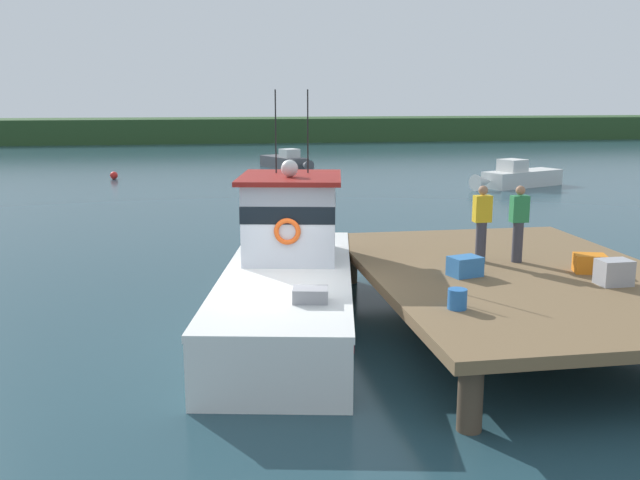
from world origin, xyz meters
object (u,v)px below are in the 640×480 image
(main_fishing_boat, at_px, (289,273))
(mooring_buoy_spare_mooring, at_px, (449,248))
(deckhand_further_back, at_px, (482,222))
(deckhand_by_the_boat, at_px, (519,222))
(moored_boat_outer_mooring, at_px, (517,177))
(mooring_buoy_outer, at_px, (114,175))
(bait_bucket, at_px, (457,299))
(crate_stack_mid_dock, at_px, (465,266))
(crate_single_by_cleat, at_px, (614,272))
(moored_boat_mid_harbor, at_px, (287,162))
(crate_stack_near_edge, at_px, (590,263))
(mooring_buoy_channel_marker, at_px, (289,207))

(main_fishing_boat, bearing_deg, mooring_buoy_spare_mooring, 43.91)
(main_fishing_boat, height_order, deckhand_further_back, main_fishing_boat)
(deckhand_by_the_boat, distance_m, mooring_buoy_spare_mooring, 6.07)
(moored_boat_outer_mooring, height_order, mooring_buoy_outer, moored_boat_outer_mooring)
(main_fishing_boat, xyz_separation_m, bait_bucket, (2.36, -3.57, 0.36))
(main_fishing_boat, relative_size, crate_stack_mid_dock, 16.61)
(deckhand_further_back, xyz_separation_m, mooring_buoy_spare_mooring, (1.37, 5.62, -1.81))
(deckhand_further_back, xyz_separation_m, moored_boat_outer_mooring, (10.38, 20.51, -1.56))
(crate_single_by_cleat, height_order, mooring_buoy_spare_mooring, crate_single_by_cleat)
(mooring_buoy_spare_mooring, bearing_deg, moored_boat_outer_mooring, 58.82)
(crate_single_by_cleat, height_order, deckhand_by_the_boat, deckhand_by_the_boat)
(moored_boat_outer_mooring, bearing_deg, mooring_buoy_outer, 161.53)
(moored_boat_mid_harbor, bearing_deg, main_fishing_boat, -96.68)
(deckhand_by_the_boat, height_order, deckhand_further_back, same)
(moored_boat_outer_mooring, xyz_separation_m, mooring_buoy_outer, (-21.18, 7.07, -0.29))
(main_fishing_boat, height_order, bait_bucket, main_fishing_boat)
(crate_stack_near_edge, height_order, mooring_buoy_spare_mooring, crate_stack_near_edge)
(crate_stack_mid_dock, height_order, moored_boat_outer_mooring, crate_stack_mid_dock)
(deckhand_further_back, bearing_deg, crate_single_by_cleat, -51.43)
(crate_single_by_cleat, distance_m, deckhand_by_the_boat, 2.35)
(crate_stack_near_edge, relative_size, deckhand_by_the_boat, 0.37)
(deckhand_by_the_boat, bearing_deg, mooring_buoy_spare_mooring, 83.97)
(crate_stack_near_edge, xyz_separation_m, deckhand_by_the_boat, (-1.04, 1.10, 0.67))
(crate_stack_mid_dock, relative_size, bait_bucket, 1.76)
(moored_boat_mid_harbor, bearing_deg, deckhand_further_back, -89.37)
(main_fishing_boat, bearing_deg, crate_stack_mid_dock, -24.74)
(main_fishing_boat, height_order, moored_boat_mid_harbor, main_fishing_boat)
(mooring_buoy_spare_mooring, bearing_deg, deckhand_by_the_boat, -96.03)
(crate_stack_mid_dock, distance_m, deckhand_by_the_boat, 1.92)
(deckhand_by_the_boat, xyz_separation_m, deckhand_further_back, (-0.76, 0.14, 0.00))
(crate_stack_near_edge, xyz_separation_m, mooring_buoy_spare_mooring, (-0.43, 6.86, -1.13))
(crate_stack_near_edge, height_order, crate_single_by_cleat, crate_single_by_cleat)
(moored_boat_mid_harbor, xyz_separation_m, mooring_buoy_channel_marker, (-2.01, -17.73, -0.19))
(main_fishing_boat, distance_m, mooring_buoy_channel_marker, 13.89)
(mooring_buoy_outer, bearing_deg, mooring_buoy_spare_mooring, -61.00)
(bait_bucket, height_order, moored_boat_outer_mooring, bait_bucket)
(deckhand_further_back, relative_size, moored_boat_mid_harbor, 0.32)
(mooring_buoy_spare_mooring, bearing_deg, bait_bucket, -109.16)
(crate_stack_near_edge, xyz_separation_m, moored_boat_outer_mooring, (8.58, 21.75, -0.88))
(crate_stack_mid_dock, distance_m, mooring_buoy_spare_mooring, 7.14)
(crate_single_by_cleat, bearing_deg, mooring_buoy_channel_marker, 104.06)
(deckhand_by_the_boat, distance_m, mooring_buoy_outer, 30.09)
(crate_stack_mid_dock, xyz_separation_m, mooring_buoy_spare_mooring, (2.13, 6.72, -1.14))
(moored_boat_outer_mooring, bearing_deg, main_fishing_boat, -125.66)
(deckhand_by_the_boat, xyz_separation_m, mooring_buoy_outer, (-11.56, 27.72, -1.84))
(deckhand_further_back, relative_size, mooring_buoy_channel_marker, 3.14)
(main_fishing_boat, bearing_deg, mooring_buoy_channel_marker, 83.04)
(deckhand_by_the_boat, relative_size, moored_boat_outer_mooring, 0.28)
(mooring_buoy_spare_mooring, relative_size, mooring_buoy_outer, 1.17)
(mooring_buoy_channel_marker, bearing_deg, crate_stack_near_edge, -74.91)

